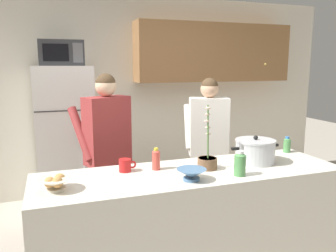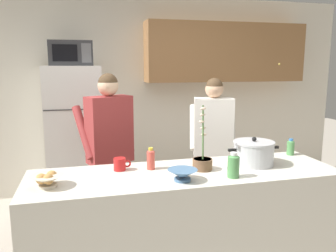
{
  "view_description": "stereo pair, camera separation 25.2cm",
  "coord_description": "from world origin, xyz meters",
  "px_view_note": "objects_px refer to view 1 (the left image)",
  "views": [
    {
      "loc": [
        -0.97,
        -2.25,
        1.7
      ],
      "look_at": [
        0.0,
        0.55,
        1.17
      ],
      "focal_mm": 36.44,
      "sensor_mm": 36.0,
      "label": 1
    },
    {
      "loc": [
        -0.73,
        -2.32,
        1.7
      ],
      "look_at": [
        0.0,
        0.55,
        1.17
      ],
      "focal_mm": 36.44,
      "sensor_mm": 36.0,
      "label": 2
    }
  ],
  "objects_px": {
    "person_near_pot": "(107,140)",
    "cooking_pot": "(255,151)",
    "refrigerator": "(66,139)",
    "potted_orchid": "(207,160)",
    "person_by_sink": "(208,135)",
    "bread_bowl": "(56,183)",
    "coffee_mug": "(125,165)",
    "empty_bowl": "(192,174)",
    "microwave": "(61,53)",
    "bottle_far_corner": "(287,145)",
    "bottle_mid_counter": "(156,159)",
    "bottle_near_edge": "(240,163)"
  },
  "relations": [
    {
      "from": "person_near_pot",
      "to": "bottle_mid_counter",
      "type": "bearing_deg",
      "value": -71.12
    },
    {
      "from": "cooking_pot",
      "to": "bread_bowl",
      "type": "xyz_separation_m",
      "value": [
        -1.54,
        -0.14,
        -0.04
      ]
    },
    {
      "from": "person_near_pot",
      "to": "cooking_pot",
      "type": "bearing_deg",
      "value": -37.28
    },
    {
      "from": "microwave",
      "to": "coffee_mug",
      "type": "xyz_separation_m",
      "value": [
        0.35,
        -1.67,
        -0.86
      ]
    },
    {
      "from": "coffee_mug",
      "to": "bottle_far_corner",
      "type": "height_order",
      "value": "bottle_far_corner"
    },
    {
      "from": "cooking_pot",
      "to": "bread_bowl",
      "type": "height_order",
      "value": "cooking_pot"
    },
    {
      "from": "refrigerator",
      "to": "empty_bowl",
      "type": "relative_size",
      "value": 8.19
    },
    {
      "from": "person_near_pot",
      "to": "bottle_near_edge",
      "type": "bearing_deg",
      "value": -53.94
    },
    {
      "from": "coffee_mug",
      "to": "bread_bowl",
      "type": "distance_m",
      "value": 0.55
    },
    {
      "from": "refrigerator",
      "to": "cooking_pot",
      "type": "distance_m",
      "value": 2.28
    },
    {
      "from": "microwave",
      "to": "bottle_far_corner",
      "type": "xyz_separation_m",
      "value": [
        1.86,
        -1.59,
        -0.84
      ]
    },
    {
      "from": "coffee_mug",
      "to": "empty_bowl",
      "type": "distance_m",
      "value": 0.52
    },
    {
      "from": "person_near_pot",
      "to": "coffee_mug",
      "type": "xyz_separation_m",
      "value": [
        0.02,
        -0.71,
        -0.05
      ]
    },
    {
      "from": "bottle_mid_counter",
      "to": "person_near_pot",
      "type": "bearing_deg",
      "value": 108.88
    },
    {
      "from": "bottle_mid_counter",
      "to": "bottle_far_corner",
      "type": "distance_m",
      "value": 1.28
    },
    {
      "from": "bread_bowl",
      "to": "person_near_pot",
      "type": "bearing_deg",
      "value": 63.37
    },
    {
      "from": "bread_bowl",
      "to": "potted_orchid",
      "type": "height_order",
      "value": "potted_orchid"
    },
    {
      "from": "bottle_far_corner",
      "to": "microwave",
      "type": "bearing_deg",
      "value": 139.43
    },
    {
      "from": "bottle_near_edge",
      "to": "potted_orchid",
      "type": "relative_size",
      "value": 0.37
    },
    {
      "from": "bread_bowl",
      "to": "bottle_mid_counter",
      "type": "bearing_deg",
      "value": 16.4
    },
    {
      "from": "bottle_far_corner",
      "to": "potted_orchid",
      "type": "distance_m",
      "value": 0.93
    },
    {
      "from": "person_by_sink",
      "to": "cooking_pot",
      "type": "height_order",
      "value": "person_by_sink"
    },
    {
      "from": "person_by_sink",
      "to": "empty_bowl",
      "type": "relative_size",
      "value": 7.61
    },
    {
      "from": "bottle_near_edge",
      "to": "bottle_far_corner",
      "type": "distance_m",
      "value": 0.87
    },
    {
      "from": "bottle_mid_counter",
      "to": "potted_orchid",
      "type": "relative_size",
      "value": 0.34
    },
    {
      "from": "refrigerator",
      "to": "bottle_near_edge",
      "type": "distance_m",
      "value": 2.34
    },
    {
      "from": "cooking_pot",
      "to": "potted_orchid",
      "type": "bearing_deg",
      "value": -176.04
    },
    {
      "from": "bottle_near_edge",
      "to": "bottle_far_corner",
      "type": "relative_size",
      "value": 1.26
    },
    {
      "from": "cooking_pot",
      "to": "bottle_near_edge",
      "type": "bearing_deg",
      "value": -138.95
    },
    {
      "from": "bottle_near_edge",
      "to": "empty_bowl",
      "type": "bearing_deg",
      "value": 177.21
    },
    {
      "from": "person_near_pot",
      "to": "cooking_pot",
      "type": "xyz_separation_m",
      "value": [
        1.07,
        -0.81,
        0.0
      ]
    },
    {
      "from": "microwave",
      "to": "bottle_far_corner",
      "type": "bearing_deg",
      "value": -40.57
    },
    {
      "from": "bottle_far_corner",
      "to": "bottle_near_edge",
      "type": "bearing_deg",
      "value": -149.67
    },
    {
      "from": "person_near_pot",
      "to": "coffee_mug",
      "type": "relative_size",
      "value": 12.43
    },
    {
      "from": "bread_bowl",
      "to": "potted_orchid",
      "type": "xyz_separation_m",
      "value": [
        1.1,
        0.11,
        0.02
      ]
    },
    {
      "from": "person_near_pot",
      "to": "bread_bowl",
      "type": "distance_m",
      "value": 1.06
    },
    {
      "from": "person_by_sink",
      "to": "potted_orchid",
      "type": "relative_size",
      "value": 3.21
    },
    {
      "from": "coffee_mug",
      "to": "bottle_mid_counter",
      "type": "bearing_deg",
      "value": -7.35
    },
    {
      "from": "person_by_sink",
      "to": "bread_bowl",
      "type": "relative_size",
      "value": 7.21
    },
    {
      "from": "refrigerator",
      "to": "potted_orchid",
      "type": "height_order",
      "value": "refrigerator"
    },
    {
      "from": "person_near_pot",
      "to": "bread_bowl",
      "type": "relative_size",
      "value": 7.47
    },
    {
      "from": "empty_bowl",
      "to": "bottle_far_corner",
      "type": "xyz_separation_m",
      "value": [
        1.12,
        0.42,
        0.02
      ]
    },
    {
      "from": "bottle_far_corner",
      "to": "bottle_mid_counter",
      "type": "bearing_deg",
      "value": -175.14
    },
    {
      "from": "empty_bowl",
      "to": "bottle_mid_counter",
      "type": "height_order",
      "value": "bottle_mid_counter"
    },
    {
      "from": "person_near_pot",
      "to": "empty_bowl",
      "type": "height_order",
      "value": "person_near_pot"
    },
    {
      "from": "cooking_pot",
      "to": "potted_orchid",
      "type": "relative_size",
      "value": 0.88
    },
    {
      "from": "cooking_pot",
      "to": "potted_orchid",
      "type": "distance_m",
      "value": 0.44
    },
    {
      "from": "microwave",
      "to": "cooking_pot",
      "type": "height_order",
      "value": "microwave"
    },
    {
      "from": "cooking_pot",
      "to": "empty_bowl",
      "type": "distance_m",
      "value": 0.7
    },
    {
      "from": "microwave",
      "to": "potted_orchid",
      "type": "xyz_separation_m",
      "value": [
        0.96,
        -1.81,
        -0.84
      ]
    }
  ]
}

